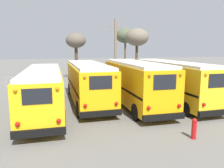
{
  "coord_description": "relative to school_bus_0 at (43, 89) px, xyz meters",
  "views": [
    {
      "loc": [
        -4.48,
        -16.52,
        4.37
      ],
      "look_at": [
        0.0,
        -0.59,
        1.66
      ],
      "focal_mm": 35.0,
      "sensor_mm": 36.0,
      "label": 1
    }
  ],
  "objects": [
    {
      "name": "utility_pole",
      "position": [
        9.1,
        13.3,
        2.55
      ],
      "size": [
        1.8,
        0.34,
        8.17
      ],
      "color": "#75604C",
      "rests_on": "ground"
    },
    {
      "name": "school_bus_2",
      "position": [
        6.71,
        0.07,
        0.18
      ],
      "size": [
        2.84,
        9.77,
        3.36
      ],
      "color": "#E5A00C",
      "rests_on": "ground"
    },
    {
      "name": "bare_tree_0",
      "position": [
        13.28,
        15.98,
        4.31
      ],
      "size": [
        3.53,
        3.53,
        7.36
      ],
      "color": "#473323",
      "rests_on": "ground"
    },
    {
      "name": "ground_plane",
      "position": [
        5.04,
        1.19,
        -1.65
      ],
      "size": [
        160.0,
        160.0,
        0.0
      ],
      "primitive_type": "plane",
      "color": "#66635E"
    },
    {
      "name": "school_bus_0",
      "position": [
        0.0,
        0.0,
        0.0
      ],
      "size": [
        2.64,
        10.77,
        2.99
      ],
      "color": "yellow",
      "rests_on": "ground"
    },
    {
      "name": "school_bus_1",
      "position": [
        3.36,
        1.77,
        0.1
      ],
      "size": [
        2.68,
        10.03,
        3.2
      ],
      "color": "#EAAA0F",
      "rests_on": "ground"
    },
    {
      "name": "fence_line",
      "position": [
        5.04,
        8.98,
        -0.66
      ],
      "size": [
        18.13,
        0.06,
        1.42
      ],
      "color": "#939399",
      "rests_on": "ground"
    },
    {
      "name": "bare_tree_1",
      "position": [
        13.37,
        21.62,
        4.84
      ],
      "size": [
        3.41,
        3.41,
        7.84
      ],
      "color": "brown",
      "rests_on": "ground"
    },
    {
      "name": "school_bus_3",
      "position": [
        10.07,
        0.47,
        0.13
      ],
      "size": [
        2.49,
        10.56,
        3.3
      ],
      "color": "yellow",
      "rests_on": "ground"
    },
    {
      "name": "fire_hydrant",
      "position": [
        7.13,
        -6.7,
        -1.13
      ],
      "size": [
        0.24,
        0.24,
        1.03
      ],
      "color": "#B21414",
      "rests_on": "ground"
    },
    {
      "name": "bare_tree_2",
      "position": [
        4.08,
        15.82,
        3.64
      ],
      "size": [
        2.79,
        2.79,
        6.5
      ],
      "color": "#473323",
      "rests_on": "ground"
    }
  ]
}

